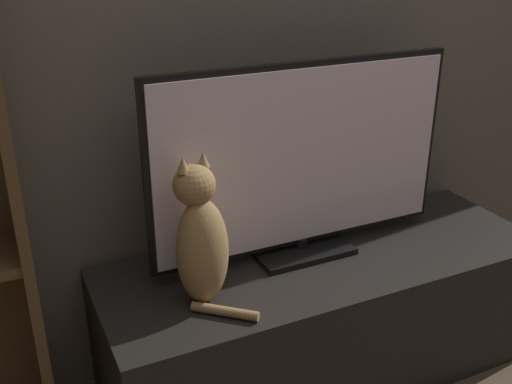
# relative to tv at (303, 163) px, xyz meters

# --- Properties ---
(tv_stand) EXTENTS (1.51, 0.54, 0.46)m
(tv_stand) POSITION_rel_tv_xyz_m (0.06, -0.07, -0.55)
(tv_stand) COLOR black
(tv_stand) RESTS_ON ground_plane
(tv) EXTENTS (1.03, 0.20, 0.64)m
(tv) POSITION_rel_tv_xyz_m (0.00, 0.00, 0.00)
(tv) COLOR black
(tv) RESTS_ON tv_stand
(cat) EXTENTS (0.20, 0.27, 0.45)m
(cat) POSITION_rel_tv_xyz_m (-0.40, -0.13, -0.12)
(cat) COLOR #997547
(cat) RESTS_ON tv_stand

